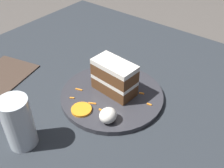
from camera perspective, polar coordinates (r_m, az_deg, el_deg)
ground_plane at (r=0.78m, az=-2.91°, el=-4.11°), size 6.00×6.00×0.00m
dining_table at (r=0.77m, az=-2.95°, el=-3.21°), size 1.04×1.10×0.03m
plate at (r=0.74m, az=0.00°, el=-2.46°), size 0.29×0.29×0.01m
cake_slice at (r=0.72m, az=0.52°, el=1.47°), size 0.07×0.13×0.10m
cream_dollop at (r=0.65m, az=-0.87°, el=-6.83°), size 0.05×0.04×0.04m
orange_garnish at (r=0.69m, az=-6.67°, el=-5.54°), size 0.05×0.05×0.01m
carrot_shreds_scatter at (r=0.73m, az=-2.02°, el=-2.18°), size 0.15×0.21×0.00m
drinking_glass at (r=0.63m, az=-19.54°, el=-8.53°), size 0.07×0.07×0.13m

